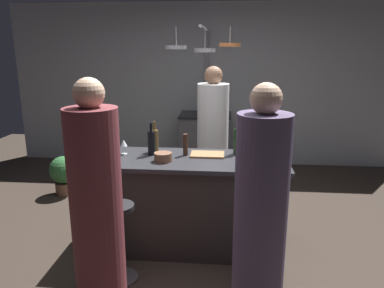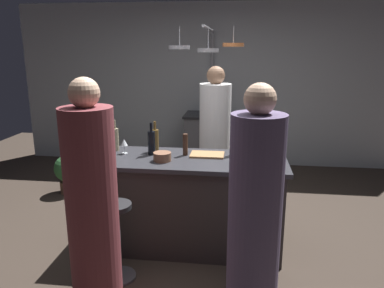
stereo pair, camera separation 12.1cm
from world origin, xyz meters
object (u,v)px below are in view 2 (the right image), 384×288
Objects in this scene: bar_stool_right at (251,246)px; wine_glass_near_right_guest at (102,149)px; wine_glass_near_left_guest at (124,143)px; wine_bottle_amber at (155,140)px; wine_bottle_dark at (152,142)px; mixing_bowl_wooden at (162,157)px; stove_range at (210,141)px; bar_stool_left at (117,238)px; wine_glass_by_chef at (253,144)px; chef at (215,146)px; cutting_board at (207,155)px; guest_left at (92,209)px; wine_bottle_white at (115,139)px; guest_right at (255,219)px; wine_bottle_red at (237,141)px; pepper_mill at (185,145)px; mixing_bowl_ceramic at (257,158)px; potted_plant at (68,171)px.

wine_glass_near_right_guest is (-1.37, 0.47, 0.63)m from bar_stool_right.
wine_bottle_amber is at bearing 24.43° from wine_glass_near_left_guest.
wine_bottle_dark reaches higher than mixing_bowl_wooden.
stove_range is 1.31× the size of bar_stool_right.
wine_bottle_amber is at bearing 79.59° from bar_stool_left.
wine_glass_near_left_guest and wine_glass_by_chef have the same top height.
bar_stool_right is at bearing -29.64° from wine_glass_near_left_guest.
chef is 5.33× the size of cutting_board.
wine_bottle_dark is (0.18, 1.08, 0.22)m from guest_left.
mixing_bowl_wooden is (0.32, 0.88, 0.14)m from guest_left.
bar_stool_left is at bearing -114.80° from chef.
cutting_board is (-0.02, -0.79, 0.12)m from chef.
guest_left reaches higher than bar_stool_right.
stove_range is 2.47m from wine_bottle_white.
guest_right reaches higher than wine_glass_near_right_guest.
mixing_bowl_wooden is (0.54, -0.29, -0.08)m from wine_bottle_white.
stove_range is 2.37m from wine_glass_by_chef.
wine_glass_near_right_guest is 0.56m from mixing_bowl_wooden.
guest_left is at bearing -110.20° from mixing_bowl_wooden.
wine_bottle_red is 0.15m from wine_glass_by_chef.
wine_glass_near_right_guest is at bearing -175.98° from mixing_bowl_wooden.
wine_glass_near_right_guest is at bearing -107.06° from stove_range.
wine_bottle_dark is at bearing 143.64° from bar_stool_right.
pepper_mill reaches higher than bar_stool_left.
wine_bottle_dark is (-0.33, -0.02, 0.02)m from pepper_mill.
wine_bottle_dark is 0.48m from wine_glass_near_right_guest.
wine_bottle_red is (0.49, 0.09, 0.03)m from pepper_mill.
wine_bottle_red is at bearing 15.69° from wine_glass_near_right_guest.
wine_bottle_amber reaches higher than pepper_mill.
bar_stool_right is at bearing -41.03° from wine_bottle_amber.
pepper_mill is 0.70m from mixing_bowl_ceramic.
wine_bottle_red is at bearing 129.91° from mixing_bowl_ceramic.
wine_bottle_dark is at bearing -177.32° from pepper_mill.
stove_range is 2.60m from mixing_bowl_ceramic.
mixing_bowl_wooden reaches higher than cutting_board.
bar_stool_right reaches higher than potted_plant.
stove_range is 3.50m from guest_right.
mixing_bowl_ceramic reaches higher than stove_range.
wine_glass_near_right_guest reaches higher than stove_range.
cutting_board is 0.99m from wine_glass_near_right_guest.
cutting_board is 0.49m from mixing_bowl_ceramic.
bar_stool_right is 2.18× the size of wine_bottle_dark.
chef reaches higher than wine_glass_by_chef.
wine_bottle_white is 1.55× the size of mixing_bowl_ceramic.
bar_stool_left is 0.39× the size of guest_left.
mixing_bowl_wooden is at bearing 69.80° from guest_left.
guest_left is (-1.14, -0.37, 0.43)m from bar_stool_right.
wine_bottle_amber reaches higher than mixing_bowl_ceramic.
guest_left is 2.55m from potted_plant.
wine_bottle_dark reaches higher than bar_stool_left.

